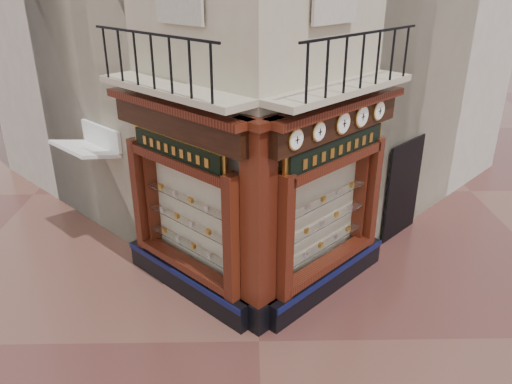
{
  "coord_description": "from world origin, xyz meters",
  "views": [
    {
      "loc": [
        -0.18,
        -7.06,
        6.07
      ],
      "look_at": [
        -0.01,
        2.0,
        2.04
      ],
      "focal_mm": 35.0,
      "sensor_mm": 36.0,
      "label": 1
    }
  ],
  "objects_px": {
    "clock_a": "(296,140)",
    "clock_e": "(379,111)",
    "awning": "(98,242)",
    "clock_b": "(319,132)",
    "signboard_right": "(338,149)",
    "clock_c": "(343,123)",
    "clock_d": "(362,117)",
    "signboard_left": "(177,150)",
    "corner_pilaster": "(258,232)"
  },
  "relations": [
    {
      "from": "corner_pilaster",
      "to": "clock_b",
      "type": "distance_m",
      "value": 1.99
    },
    {
      "from": "corner_pilaster",
      "to": "signboard_right",
      "type": "relative_size",
      "value": 1.87
    },
    {
      "from": "awning",
      "to": "signboard_right",
      "type": "height_order",
      "value": "signboard_right"
    },
    {
      "from": "clock_b",
      "to": "clock_c",
      "type": "xyz_separation_m",
      "value": [
        0.49,
        0.49,
        -0.0
      ]
    },
    {
      "from": "clock_e",
      "to": "signboard_left",
      "type": "distance_m",
      "value": 3.9
    },
    {
      "from": "clock_c",
      "to": "clock_d",
      "type": "relative_size",
      "value": 0.99
    },
    {
      "from": "clock_a",
      "to": "clock_e",
      "type": "height_order",
      "value": "clock_e"
    },
    {
      "from": "corner_pilaster",
      "to": "clock_e",
      "type": "height_order",
      "value": "corner_pilaster"
    },
    {
      "from": "clock_b",
      "to": "awning",
      "type": "height_order",
      "value": "clock_b"
    },
    {
      "from": "corner_pilaster",
      "to": "awning",
      "type": "xyz_separation_m",
      "value": [
        -3.85,
        3.14,
        -1.95
      ]
    },
    {
      "from": "clock_b",
      "to": "signboard_right",
      "type": "height_order",
      "value": "clock_b"
    },
    {
      "from": "clock_b",
      "to": "clock_d",
      "type": "height_order",
      "value": "clock_d"
    },
    {
      "from": "clock_e",
      "to": "awning",
      "type": "xyz_separation_m",
      "value": [
        -6.19,
        1.41,
        -3.62
      ]
    },
    {
      "from": "clock_a",
      "to": "clock_d",
      "type": "xyz_separation_m",
      "value": [
        1.33,
        1.33,
        0.0
      ]
    },
    {
      "from": "clock_b",
      "to": "signboard_right",
      "type": "distance_m",
      "value": 0.92
    },
    {
      "from": "clock_a",
      "to": "clock_c",
      "type": "xyz_separation_m",
      "value": [
        0.91,
        0.91,
        0.0
      ]
    },
    {
      "from": "clock_e",
      "to": "clock_d",
      "type": "bearing_deg",
      "value": 180.0
    },
    {
      "from": "clock_e",
      "to": "corner_pilaster",
      "type": "bearing_deg",
      "value": 171.56
    },
    {
      "from": "awning",
      "to": "signboard_left",
      "type": "relative_size",
      "value": 0.82
    },
    {
      "from": "clock_a",
      "to": "signboard_left",
      "type": "distance_m",
      "value": 2.35
    },
    {
      "from": "clock_e",
      "to": "signboard_left",
      "type": "bearing_deg",
      "value": 145.72
    },
    {
      "from": "clock_a",
      "to": "clock_e",
      "type": "bearing_deg",
      "value": -0.0
    },
    {
      "from": "clock_e",
      "to": "signboard_right",
      "type": "xyz_separation_m",
      "value": [
        -0.88,
        -0.72,
        -0.52
      ]
    },
    {
      "from": "clock_c",
      "to": "signboard_left",
      "type": "relative_size",
      "value": 0.21
    },
    {
      "from": "clock_b",
      "to": "awning",
      "type": "relative_size",
      "value": 0.22
    },
    {
      "from": "corner_pilaster",
      "to": "clock_d",
      "type": "distance_m",
      "value": 2.87
    },
    {
      "from": "clock_e",
      "to": "awning",
      "type": "distance_m",
      "value": 7.31
    },
    {
      "from": "clock_c",
      "to": "clock_b",
      "type": "bearing_deg",
      "value": -180.0
    },
    {
      "from": "clock_c",
      "to": "awning",
      "type": "height_order",
      "value": "clock_c"
    },
    {
      "from": "clock_a",
      "to": "signboard_right",
      "type": "bearing_deg",
      "value": 4.69
    },
    {
      "from": "clock_d",
      "to": "clock_a",
      "type": "bearing_deg",
      "value": -180.0
    },
    {
      "from": "clock_b",
      "to": "clock_c",
      "type": "bearing_deg",
      "value": 0.0
    },
    {
      "from": "clock_d",
      "to": "clock_e",
      "type": "distance_m",
      "value": 0.59
    },
    {
      "from": "clock_b",
      "to": "signboard_left",
      "type": "distance_m",
      "value": 2.6
    },
    {
      "from": "clock_b",
      "to": "signboard_right",
      "type": "bearing_deg",
      "value": 8.36
    },
    {
      "from": "corner_pilaster",
      "to": "clock_c",
      "type": "bearing_deg",
      "value": -14.13
    },
    {
      "from": "clock_a",
      "to": "clock_b",
      "type": "height_order",
      "value": "clock_a"
    },
    {
      "from": "clock_c",
      "to": "clock_d",
      "type": "distance_m",
      "value": 0.59
    },
    {
      "from": "corner_pilaster",
      "to": "clock_d",
      "type": "xyz_separation_m",
      "value": [
        1.92,
        1.32,
        1.67
      ]
    },
    {
      "from": "awning",
      "to": "signboard_right",
      "type": "bearing_deg",
      "value": -156.84
    },
    {
      "from": "clock_c",
      "to": "clock_e",
      "type": "distance_m",
      "value": 1.18
    },
    {
      "from": "clock_b",
      "to": "clock_e",
      "type": "bearing_deg",
      "value": -0.0
    },
    {
      "from": "clock_b",
      "to": "awning",
      "type": "xyz_separation_m",
      "value": [
        -4.86,
        2.74,
        -3.62
      ]
    },
    {
      "from": "clock_b",
      "to": "signboard_right",
      "type": "xyz_separation_m",
      "value": [
        0.45,
        0.61,
        -0.52
      ]
    },
    {
      "from": "clock_b",
      "to": "signboard_left",
      "type": "relative_size",
      "value": 0.18
    },
    {
      "from": "clock_a",
      "to": "clock_c",
      "type": "height_order",
      "value": "clock_c"
    },
    {
      "from": "clock_b",
      "to": "clock_e",
      "type": "relative_size",
      "value": 0.91
    },
    {
      "from": "signboard_left",
      "to": "clock_a",
      "type": "bearing_deg",
      "value": -161.71
    },
    {
      "from": "awning",
      "to": "clock_e",
      "type": "bearing_deg",
      "value": -147.84
    },
    {
      "from": "clock_d",
      "to": "awning",
      "type": "bearing_deg",
      "value": 117.44
    }
  ]
}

